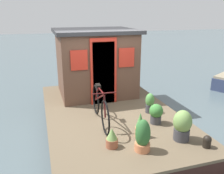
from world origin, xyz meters
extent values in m
plane|color=#4C5B60|center=(0.00, 0.00, 0.00)|extent=(60.00, 60.00, 0.00)
cube|color=brown|center=(0.00, 0.00, 0.42)|extent=(5.22, 3.19, 0.06)
cube|color=#381E19|center=(0.00, 0.00, 0.19)|extent=(5.12, 3.13, 0.39)
cube|color=brown|center=(1.51, 0.00, 1.38)|extent=(1.86, 2.16, 1.86)
cube|color=#28282B|center=(1.51, 0.00, 2.35)|extent=(2.06, 2.36, 0.10)
cube|color=maroon|center=(0.56, 0.00, 1.30)|extent=(0.04, 0.60, 1.70)
cube|color=red|center=(0.55, 0.00, 1.35)|extent=(0.03, 0.72, 1.80)
cube|color=red|center=(0.56, -0.65, 1.70)|extent=(0.03, 0.44, 0.52)
cube|color=red|center=(0.56, 0.65, 1.70)|extent=(0.03, 0.44, 0.52)
torus|color=black|center=(-1.14, 0.43, 0.81)|extent=(0.73, 0.08, 0.73)
torus|color=black|center=(-0.06, 0.38, 0.81)|extent=(0.73, 0.08, 0.73)
cylinder|color=#4C1414|center=(-0.55, 0.40, 1.05)|extent=(1.01, 0.09, 0.50)
cylinder|color=#4C1414|center=(-0.73, 0.41, 1.27)|extent=(0.65, 0.07, 0.07)
cylinder|color=#4C1414|center=(-0.23, 0.39, 1.03)|extent=(0.38, 0.06, 0.46)
cylinder|color=#4C1414|center=(-1.10, 0.43, 1.05)|extent=(0.12, 0.04, 0.48)
cube|color=black|center=(-0.40, 0.39, 1.28)|extent=(0.21, 0.11, 0.06)
cylinder|color=#4C1414|center=(-1.05, 0.43, 1.31)|extent=(0.05, 0.50, 0.02)
cylinder|color=#38383D|center=(-1.82, -0.94, 0.56)|extent=(0.31, 0.31, 0.23)
ellipsoid|color=#70934C|center=(-1.82, -0.94, 0.84)|extent=(0.36, 0.36, 0.46)
cylinder|color=#C6754C|center=(-1.95, -0.04, 0.52)|extent=(0.28, 0.28, 0.15)
ellipsoid|color=#2D602D|center=(-1.95, -0.04, 0.79)|extent=(0.28, 0.28, 0.55)
cylinder|color=#38383D|center=(-0.40, -0.93, 0.55)|extent=(0.21, 0.21, 0.20)
ellipsoid|color=#4C8942|center=(-0.40, -0.93, 0.78)|extent=(0.22, 0.22, 0.36)
cylinder|color=#C6754C|center=(-1.47, -0.20, 0.56)|extent=(0.20, 0.20, 0.22)
cone|color=#4C8942|center=(-1.47, -0.20, 0.82)|extent=(0.18, 0.18, 0.31)
cylinder|color=#935138|center=(-1.67, 0.45, 0.53)|extent=(0.23, 0.23, 0.17)
cone|color=#70934C|center=(-1.67, 0.45, 0.72)|extent=(0.21, 0.21, 0.22)
cylinder|color=#38383D|center=(-1.00, -0.80, 0.54)|extent=(0.25, 0.25, 0.19)
ellipsoid|color=#387533|center=(-1.00, -0.80, 0.75)|extent=(0.31, 0.31, 0.32)
cylinder|color=black|center=(-2.21, -1.25, 0.53)|extent=(0.15, 0.15, 0.16)
sphere|color=black|center=(-2.21, -1.25, 0.61)|extent=(0.16, 0.16, 0.16)
camera|label=1|loc=(-5.44, 1.62, 2.88)|focal=38.20mm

